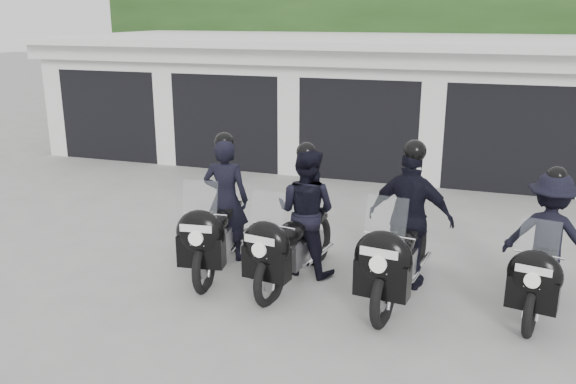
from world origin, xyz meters
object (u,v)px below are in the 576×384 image
(police_bike_d, at_px, (546,247))
(police_bike_b, at_px, (300,221))
(police_bike_c, at_px, (406,229))
(police_bike_a, at_px, (220,215))

(police_bike_d, bearing_deg, police_bike_b, -165.56)
(police_bike_d, bearing_deg, police_bike_c, -162.31)
(police_bike_c, relative_size, police_bike_d, 1.15)
(police_bike_b, relative_size, police_bike_c, 0.93)
(police_bike_b, bearing_deg, police_bike_d, 11.94)
(police_bike_b, height_order, police_bike_c, police_bike_c)
(police_bike_a, bearing_deg, police_bike_d, -5.00)
(police_bike_c, distance_m, police_bike_d, 1.71)
(police_bike_a, bearing_deg, police_bike_c, -7.58)
(police_bike_c, height_order, police_bike_d, police_bike_c)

